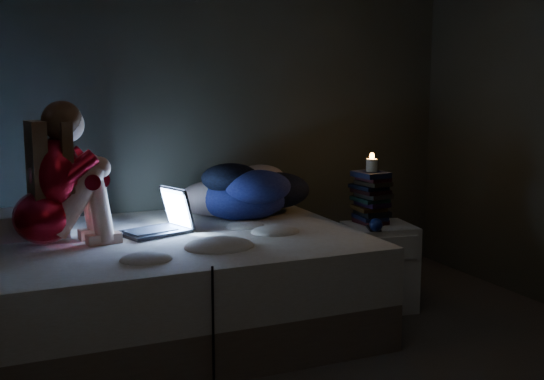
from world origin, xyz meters
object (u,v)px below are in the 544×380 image
laptop (153,211)px  candle (372,164)px  bed (173,284)px  nightstand (379,267)px  woman (41,175)px  phone (377,229)px

laptop → candle: size_ratio=4.71×
bed → nightstand: bed is taller
bed → woman: bearing=-178.8°
phone → laptop: bearing=179.6°
nightstand → phone: (-0.09, -0.11, 0.27)m
candle → phone: (-0.06, -0.18, -0.37)m
phone → nightstand: bearing=63.6°
bed → phone: bearing=-10.5°
phone → candle: bearing=83.6°
bed → phone: bed is taller
bed → phone: size_ratio=14.66×
laptop → nightstand: bearing=-25.9°
candle → phone: size_ratio=0.57×
woman → nightstand: bearing=-10.5°
woman → nightstand: size_ratio=1.42×
candle → phone: candle is taller
laptop → nightstand: laptop is taller
laptop → nightstand: (1.38, -0.19, -0.43)m
candle → phone: bearing=-109.0°
candle → bed: bearing=177.9°
nightstand → candle: 0.65m
woman → candle: bearing=-8.5°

